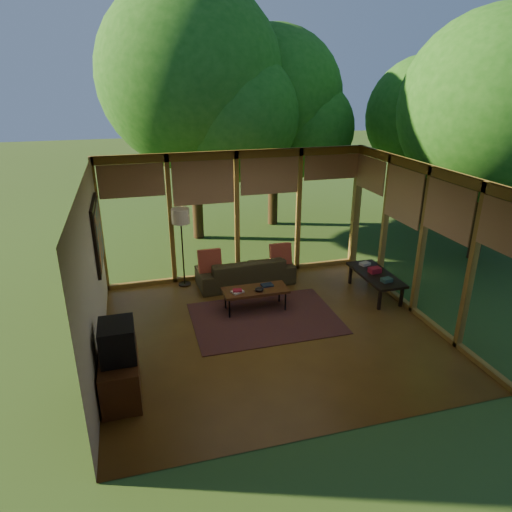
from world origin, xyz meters
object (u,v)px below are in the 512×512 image
object	(u,v)px
coffee_table	(255,291)
side_console	(376,276)
media_cabinet	(120,376)
floor_lamp	(181,220)
sofa	(245,271)
television	(117,341)

from	to	relation	value
coffee_table	side_console	xyz separation A→B (m)	(2.46, -0.01, 0.02)
media_cabinet	floor_lamp	size ratio (longest dim) A/B	0.61
sofa	media_cabinet	bearing A→B (deg)	47.46
sofa	media_cabinet	world-z (taller)	media_cabinet
media_cabinet	television	xyz separation A→B (m)	(0.02, 0.00, 0.55)
coffee_table	side_console	world-z (taller)	side_console
television	coffee_table	size ratio (longest dim) A/B	0.46
side_console	coffee_table	bearing A→B (deg)	179.75
floor_lamp	media_cabinet	bearing A→B (deg)	-110.92
media_cabinet	coffee_table	xyz separation A→B (m)	(2.41, 1.88, 0.09)
media_cabinet	coffee_table	bearing A→B (deg)	37.91
sofa	coffee_table	bearing A→B (deg)	81.76
television	side_console	distance (m)	5.21
media_cabinet	television	distance (m)	0.55
floor_lamp	side_console	size ratio (longest dim) A/B	1.18
sofa	coffee_table	xyz separation A→B (m)	(-0.11, -1.17, 0.10)
sofa	side_console	bearing A→B (deg)	150.35
floor_lamp	television	bearing A→B (deg)	-110.62
television	floor_lamp	xyz separation A→B (m)	(1.25, 3.33, 0.56)
sofa	media_cabinet	xyz separation A→B (m)	(-2.52, -3.05, 0.01)
coffee_table	television	bearing A→B (deg)	-141.85
television	coffee_table	world-z (taller)	television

